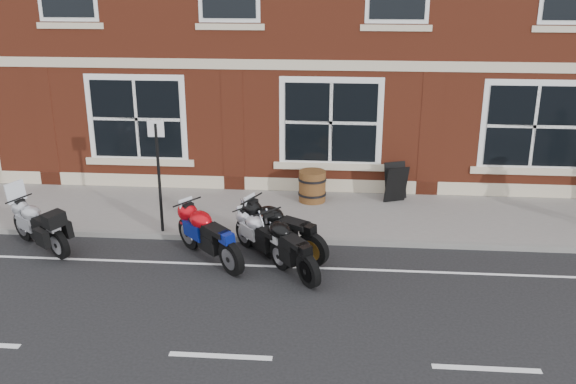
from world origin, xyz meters
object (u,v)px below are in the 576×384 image
at_px(moto_touring_silver, 39,223).
at_px(moto_sport_red, 209,233).
at_px(moto_naked_black, 288,244).
at_px(moto_sport_black, 280,227).
at_px(moto_sport_silver, 262,234).
at_px(parking_sign, 158,169).
at_px(a_board_sign, 396,183).
at_px(barrel_planter, 312,186).

relative_size(moto_touring_silver, moto_sport_red, 0.99).
bearing_deg(moto_naked_black, moto_sport_black, 71.36).
xyz_separation_m(moto_sport_silver, parking_sign, (-2.34, 0.89, 1.07)).
height_order(moto_sport_red, parking_sign, parking_sign).
bearing_deg(moto_sport_silver, a_board_sign, 8.84).
bearing_deg(moto_sport_silver, moto_sport_black, -16.97).
distance_m(moto_touring_silver, moto_sport_red, 3.71).
bearing_deg(a_board_sign, moto_naked_black, -143.07).
bearing_deg(moto_touring_silver, moto_sport_silver, -53.81).
bearing_deg(moto_sport_silver, moto_naked_black, -85.61).
distance_m(a_board_sign, parking_sign, 5.91).
xyz_separation_m(moto_naked_black, barrel_planter, (0.30, 3.71, -0.06)).
height_order(moto_naked_black, parking_sign, parking_sign).
height_order(moto_sport_red, moto_naked_black, moto_sport_red).
distance_m(moto_sport_red, moto_naked_black, 1.65).
height_order(moto_touring_silver, moto_sport_silver, moto_touring_silver).
xyz_separation_m(moto_naked_black, a_board_sign, (2.38, 3.93, 0.03)).
bearing_deg(parking_sign, moto_naked_black, -28.30).
height_order(moto_touring_silver, moto_sport_black, moto_touring_silver).
xyz_separation_m(moto_sport_red, moto_naked_black, (1.62, -0.34, -0.02)).
bearing_deg(moto_sport_black, moto_sport_silver, 145.63).
relative_size(moto_sport_black, barrel_planter, 2.60).
bearing_deg(moto_naked_black, moto_touring_silver, 137.56).
relative_size(moto_sport_red, moto_sport_black, 0.87).
bearing_deg(moto_sport_black, moto_sport_red, 138.64).
bearing_deg(moto_sport_black, parking_sign, 107.44).
distance_m(moto_naked_black, parking_sign, 3.42).
distance_m(moto_sport_red, barrel_planter, 3.88).
xyz_separation_m(moto_touring_silver, moto_sport_black, (5.09, 0.09, 0.04)).
relative_size(moto_touring_silver, barrel_planter, 2.24).
bearing_deg(moto_touring_silver, barrel_planter, -24.49).
distance_m(moto_sport_red, moto_sport_silver, 1.08).
bearing_deg(barrel_planter, moto_sport_black, -100.01).
relative_size(moto_touring_silver, moto_sport_silver, 1.12).
distance_m(moto_naked_black, a_board_sign, 4.59).
xyz_separation_m(moto_sport_black, a_board_sign, (2.60, 3.19, -0.01)).
relative_size(moto_sport_black, moto_naked_black, 1.09).
bearing_deg(moto_sport_red, a_board_sign, -1.19).
bearing_deg(moto_naked_black, parking_sign, 117.52).
xyz_separation_m(moto_sport_black, barrel_planter, (0.53, 2.98, -0.09)).
bearing_deg(moto_touring_silver, moto_sport_black, -52.13).
xyz_separation_m(moto_sport_red, barrel_planter, (1.92, 3.37, -0.08)).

